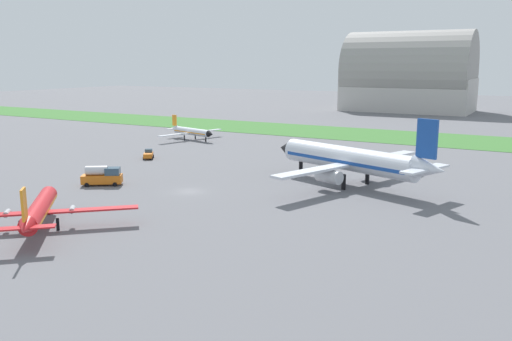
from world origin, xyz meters
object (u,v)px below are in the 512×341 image
object	(u,v)px
airplane_midfield_jet	(351,160)
airplane_taxiing_turboprop	(191,131)
fuel_truck_near_gate	(102,176)
pushback_tug_midfield	(148,154)
airplane_foreground_turboprop	(39,209)

from	to	relation	value
airplane_midfield_jet	airplane_taxiing_turboprop	bearing A→B (deg)	-9.94
airplane_midfield_jet	fuel_truck_near_gate	world-z (taller)	airplane_midfield_jet
airplane_midfield_jet	fuel_truck_near_gate	size ratio (longest dim) A/B	4.94
airplane_taxiing_turboprop	pushback_tug_midfield	xyz separation A→B (m)	(8.97, -27.61, -1.35)
airplane_foreground_turboprop	airplane_midfield_jet	xyz separation A→B (m)	(24.90, 41.51, 1.80)
fuel_truck_near_gate	pushback_tug_midfield	size ratio (longest dim) A/B	1.69
airplane_taxiing_turboprop	fuel_truck_near_gate	distance (m)	54.32
airplane_midfield_jet	fuel_truck_near_gate	bearing A→B (deg)	48.18
airplane_foreground_turboprop	airplane_taxiing_turboprop	bearing A→B (deg)	-19.56
airplane_foreground_turboprop	airplane_midfield_jet	world-z (taller)	airplane_midfield_jet
airplane_midfield_jet	pushback_tug_midfield	bearing A→B (deg)	15.20
airplane_foreground_turboprop	pushback_tug_midfield	bearing A→B (deg)	-16.81
airplane_taxiing_turboprop	pushback_tug_midfield	bearing A→B (deg)	-56.95
airplane_taxiing_turboprop	airplane_foreground_turboprop	bearing A→B (deg)	-52.25
airplane_taxiing_turboprop	pushback_tug_midfield	world-z (taller)	airplane_taxiing_turboprop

